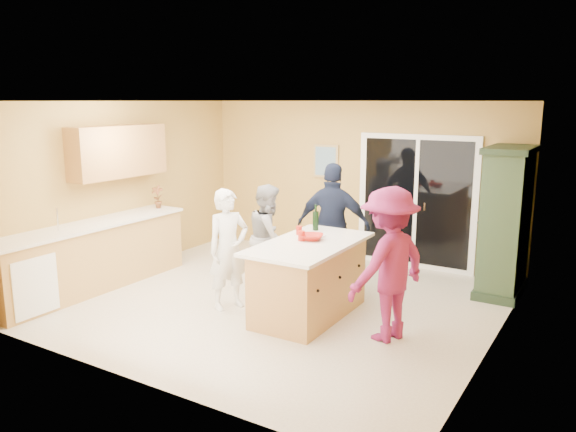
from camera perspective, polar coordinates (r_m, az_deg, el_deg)
The scene contains 22 objects.
floor at distance 7.52m, azimuth -1.39°, elevation -8.63°, with size 5.50×5.50×0.00m, color beige.
ceiling at distance 7.05m, azimuth -1.49°, elevation 11.60°, with size 5.50×5.00×0.10m, color white.
wall_back at distance 9.34m, azimuth 6.90°, elevation 3.55°, with size 5.50×0.10×2.60m, color #E9BB60.
wall_front at distance 5.30m, azimuth -16.26°, elevation -3.11°, with size 5.50×0.10×2.60m, color #E9BB60.
wall_left at distance 8.94m, azimuth -16.44°, elevation 2.79°, with size 0.10×5.00×2.60m, color #E9BB60.
wall_right at distance 6.16m, azimuth 20.61°, elevation -1.34°, with size 0.10×5.00×2.60m, color #E9BB60.
left_cabinet_run at distance 8.23m, azimuth -20.08°, elevation -4.17°, with size 0.65×3.05×1.24m.
upper_cabinets at distance 8.62m, azimuth -16.86°, elevation 6.30°, with size 0.35×1.60×0.75m, color #BB8D49.
sliding_door at distance 8.97m, azimuth 12.87°, elevation 1.38°, with size 1.90×0.07×2.10m.
framed_picture at distance 9.53m, azimuth 3.86°, elevation 5.58°, with size 0.46×0.04×0.56m.
kitchen_island at distance 6.91m, azimuth 2.17°, elevation -6.65°, with size 0.97×1.78×0.93m.
green_hutch at distance 8.10m, azimuth 21.23°, elevation -0.71°, with size 0.58×1.10×2.02m.
woman_white at distance 7.11m, azimuth -6.07°, elevation -3.39°, with size 0.56×0.37×1.54m, color white.
woman_grey at distance 7.79m, azimuth -1.94°, elevation -2.18°, with size 0.72×0.56×1.48m, color #A2A2A4.
woman_navy at distance 7.85m, azimuth 4.62°, elevation -1.04°, with size 1.04×0.43×1.77m, color #1B223C.
woman_magenta at distance 6.24m, azimuth 10.18°, elevation -4.86°, with size 1.10×0.63×1.71m, color #952067.
serving_bowl at distance 6.88m, azimuth 2.40°, elevation -2.15°, with size 0.29×0.29×0.07m, color #AF1E13.
tulip_vase at distance 9.05m, azimuth -13.11°, elevation 1.92°, with size 0.19×0.13×0.36m, color #B6121B.
tumbler_near at distance 7.14m, azimuth 1.13°, elevation -1.47°, with size 0.08×0.08×0.11m, color #AF1E13.
tumbler_far at distance 6.83m, azimuth 1.37°, elevation -2.03°, with size 0.08×0.08×0.12m, color #AF1E13.
wine_bottle at distance 7.38m, azimuth 2.83°, elevation -0.44°, with size 0.08×0.08×0.34m.
white_plate at distance 7.08m, azimuth 2.89°, elevation -1.97°, with size 0.25×0.25×0.02m, color white.
Camera 1 is at (3.82, -5.93, 2.61)m, focal length 35.00 mm.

